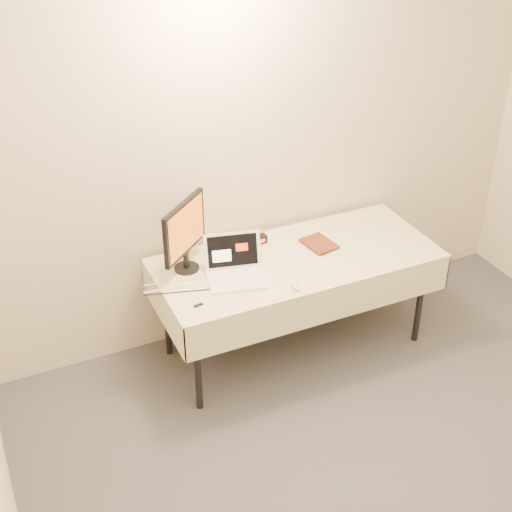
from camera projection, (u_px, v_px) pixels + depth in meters
name	position (u px, v px, depth m)	size (l,w,h in m)	color
back_wall	(267.00, 145.00, 4.67)	(4.00, 0.10, 2.70)	beige
table	(296.00, 265.00, 4.68)	(1.86, 0.81, 0.74)	black
laptop	(235.00, 268.00, 4.43)	(0.42, 0.40, 0.24)	white
monitor	(184.00, 231.00, 4.38)	(0.37, 0.32, 0.47)	black
book	(309.00, 234.00, 4.67)	(0.17, 0.02, 0.23)	#943E1A
alarm_clock	(257.00, 240.00, 4.78)	(0.14, 0.07, 0.06)	black
clicker	(296.00, 287.00, 4.34)	(0.04, 0.09, 0.02)	#BABABC
paper_form	(326.00, 250.00, 4.72)	(0.10, 0.25, 0.00)	#B3DCAF
usb_dongle	(198.00, 305.00, 4.18)	(0.06, 0.02, 0.01)	black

